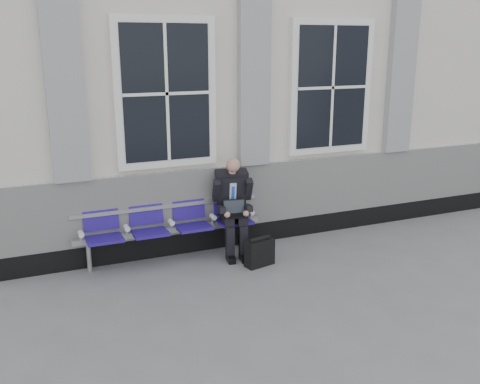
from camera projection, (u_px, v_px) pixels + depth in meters
name	position (u px, v px, depth m)	size (l,w,h in m)	color
ground	(359.00, 269.00, 7.06)	(70.00, 70.00, 0.00)	slate
station_building	(252.00, 81.00, 9.53)	(14.40, 4.40, 4.49)	silver
bench	(170.00, 221.00, 7.27)	(2.60, 0.47, 0.91)	#9EA0A3
businessman	(233.00, 202.00, 7.43)	(0.58, 0.78, 1.37)	black
briefcase	(260.00, 252.00, 7.13)	(0.42, 0.25, 0.41)	black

